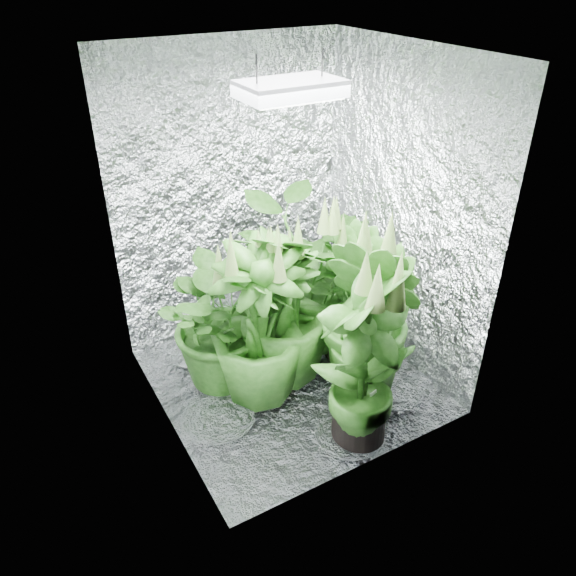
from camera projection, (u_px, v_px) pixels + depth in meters
The scene contains 14 objects.
ground at pixel (290, 380), 3.65m from camera, with size 1.60×1.60×0.00m, color silver.
walls at pixel (290, 243), 3.14m from camera, with size 1.62×1.62×2.00m.
ceiling at pixel (290, 51), 2.62m from camera, with size 1.60×1.60×0.01m, color silver.
grow_lamp at pixel (290, 89), 2.71m from camera, with size 0.50×0.30×0.22m.
plant_a at pixel (223, 319), 3.42m from camera, with size 0.89×0.89×1.01m.
plant_b at pixel (279, 297), 3.69m from camera, with size 0.61×0.61×0.97m.
plant_c at pixel (349, 298), 3.67m from camera, with size 0.58×0.58×1.00m.
plant_d at pixel (285, 307), 3.43m from camera, with size 0.82×0.82×1.13m.
plant_e at pixel (314, 277), 3.71m from camera, with size 1.13×1.13×1.14m.
plant_f at pixel (364, 359), 2.93m from camera, with size 0.82×0.82×1.23m.
plant_g at pixel (371, 322), 3.19m from camera, with size 0.66×0.66×1.25m.
plant_h at pixel (258, 327), 3.28m from camera, with size 0.77×0.77×1.11m.
circulation_fan at pixel (332, 305), 4.18m from camera, with size 0.16×0.27×0.31m.
plant_label at pixel (374, 398), 3.07m from camera, with size 0.05×0.01×0.08m, color white.
Camera 1 is at (-1.41, -2.44, 2.40)m, focal length 35.00 mm.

